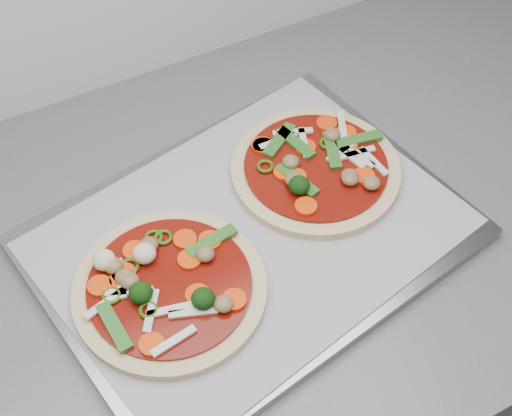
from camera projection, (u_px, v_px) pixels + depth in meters
name	position (u px, v px, depth m)	size (l,w,h in m)	color
base_cabinet	(461.00, 297.00, 1.29)	(3.60, 0.60, 0.86)	silver
baking_tray	(251.00, 237.00, 0.78)	(0.44, 0.33, 0.01)	gray
parchment	(251.00, 233.00, 0.77)	(0.43, 0.31, 0.00)	#A2A1A7
pizza_left	(167.00, 286.00, 0.72)	(0.26, 0.26, 0.03)	tan
pizza_right	(316.00, 168.00, 0.82)	(0.25, 0.25, 0.03)	tan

